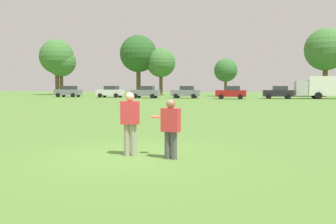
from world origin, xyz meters
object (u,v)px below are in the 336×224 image
(parked_car_near_left, at_px, (68,91))
(parked_car_far_right, at_px, (278,92))
(parked_car_mid_left, at_px, (110,92))
(parked_car_near_right, at_px, (231,92))
(player_thrower, at_px, (130,120))
(player_defender, at_px, (171,126))
(frisbee, at_px, (156,117))
(traffic_cone, at_px, (176,126))
(parked_car_mid_right, at_px, (186,92))
(box_truck, at_px, (329,86))
(parked_car_center, at_px, (146,92))

(parked_car_near_left, bearing_deg, parked_car_far_right, 0.27)
(parked_car_mid_left, height_order, parked_car_near_right, same)
(parked_car_far_right, bearing_deg, player_thrower, -98.09)
(player_thrower, height_order, player_defender, player_thrower)
(frisbee, distance_m, traffic_cone, 5.04)
(parked_car_mid_right, bearing_deg, traffic_cone, -79.84)
(parked_car_near_right, relative_size, box_truck, 0.50)
(player_thrower, distance_m, parked_car_mid_left, 48.59)
(box_truck, bearing_deg, parked_car_far_right, -172.14)
(traffic_cone, bearing_deg, parked_car_near_right, 90.31)
(player_thrower, xyz_separation_m, player_defender, (1.17, -0.19, -0.10))
(parked_car_mid_right, bearing_deg, parked_car_mid_left, 176.59)
(parked_car_near_right, distance_m, box_truck, 13.77)
(parked_car_near_right, bearing_deg, parked_car_far_right, 22.60)
(parked_car_mid_left, distance_m, parked_car_far_right, 25.51)
(frisbee, bearing_deg, parked_car_far_right, 82.68)
(player_defender, bearing_deg, frisbee, 140.95)
(box_truck, bearing_deg, player_thrower, -106.02)
(player_defender, xyz_separation_m, parked_car_far_right, (5.22, 45.15, 0.07))
(parked_car_near_right, bearing_deg, frisbee, -89.01)
(player_thrower, height_order, parked_car_center, parked_car_center)
(traffic_cone, relative_size, box_truck, 0.06)
(traffic_cone, bearing_deg, parked_car_center, 108.80)
(player_thrower, xyz_separation_m, box_truck, (13.18, 45.90, 0.79))
(parked_car_mid_right, distance_m, parked_car_near_right, 6.95)
(parked_car_near_left, height_order, box_truck, box_truck)
(player_thrower, bearing_deg, parked_car_far_right, 81.91)
(parked_car_center, height_order, parked_car_mid_right, same)
(player_defender, relative_size, parked_car_near_right, 0.36)
(frisbee, xyz_separation_m, parked_car_center, (-13.40, 42.77, -0.12))
(traffic_cone, xyz_separation_m, parked_car_far_right, (6.27, 39.78, 0.69))
(frisbee, xyz_separation_m, parked_car_far_right, (5.75, 44.73, -0.12))
(parked_car_far_right, bearing_deg, parked_car_mid_left, -179.35)
(player_defender, bearing_deg, parked_car_far_right, 83.40)
(parked_car_near_right, bearing_deg, parked_car_near_left, 174.52)
(parked_car_mid_right, bearing_deg, parked_car_far_right, 4.43)
(player_thrower, relative_size, parked_car_far_right, 0.40)
(parked_car_mid_left, distance_m, parked_car_near_right, 19.18)
(parked_car_near_left, bearing_deg, parked_car_near_right, -5.48)
(player_thrower, relative_size, box_truck, 0.20)
(parked_car_mid_left, bearing_deg, box_truck, 2.18)
(frisbee, relative_size, parked_car_near_left, 0.06)
(player_thrower, relative_size, parked_car_center, 0.40)
(player_thrower, bearing_deg, player_defender, -9.16)
(parked_car_mid_left, height_order, parked_car_center, same)
(parked_car_near_left, distance_m, parked_car_center, 13.86)
(player_thrower, bearing_deg, traffic_cone, 88.65)
(parked_car_mid_right, bearing_deg, player_thrower, -81.17)
(player_thrower, relative_size, parked_car_mid_right, 0.40)
(box_truck, bearing_deg, frisbee, -105.35)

